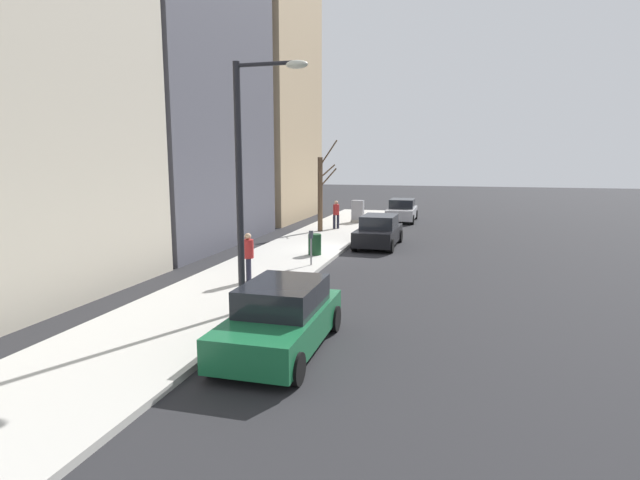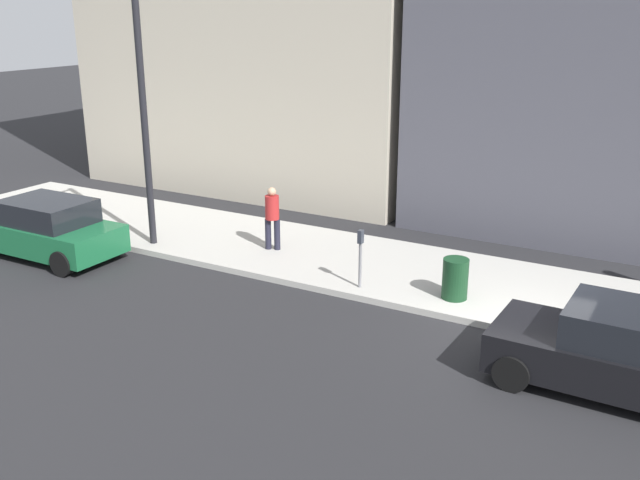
% 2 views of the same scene
% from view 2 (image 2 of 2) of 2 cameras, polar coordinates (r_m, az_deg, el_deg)
% --- Properties ---
extents(ground_plane, '(120.00, 120.00, 0.00)m').
position_cam_2_polar(ground_plane, '(14.72, 15.50, -7.43)').
color(ground_plane, '#232326').
extents(sidewalk, '(4.00, 36.00, 0.15)m').
position_cam_2_polar(sidewalk, '(16.49, 17.31, -4.48)').
color(sidewalk, '#B2AFA8').
rests_on(sidewalk, ground).
extents(parked_car_black, '(1.99, 4.24, 1.52)m').
position_cam_2_polar(parked_car_black, '(12.97, 23.18, -8.33)').
color(parked_car_black, black).
rests_on(parked_car_black, ground).
extents(parked_car_green, '(1.95, 4.21, 1.52)m').
position_cam_2_polar(parked_car_green, '(19.70, -21.11, 0.84)').
color(parked_car_green, '#196038').
rests_on(parked_car_green, ground).
extents(parking_meter, '(0.14, 0.10, 1.35)m').
position_cam_2_polar(parking_meter, '(15.90, 3.25, -1.01)').
color(parking_meter, slate).
rests_on(parking_meter, sidewalk).
extents(streetlamp, '(1.97, 0.32, 6.50)m').
position_cam_2_polar(streetlamp, '(18.64, -14.58, 10.90)').
color(streetlamp, black).
rests_on(streetlamp, sidewalk).
extents(trash_bin, '(0.56, 0.56, 0.90)m').
position_cam_2_polar(trash_bin, '(15.69, 10.76, -3.06)').
color(trash_bin, '#14381E').
rests_on(trash_bin, sidewalk).
extents(pedestrian_midblock, '(0.36, 0.39, 1.66)m').
position_cam_2_polar(pedestrian_midblock, '(18.41, -3.84, 2.03)').
color(pedestrian_midblock, '#1E1E2D').
rests_on(pedestrian_midblock, sidewalk).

